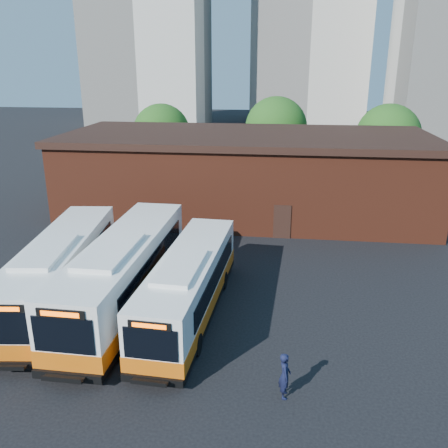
# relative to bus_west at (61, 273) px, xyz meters

# --- Properties ---
(ground) EXTENTS (220.00, 220.00, 0.00)m
(ground) POSITION_rel_bus_west_xyz_m (7.99, -3.25, -1.57)
(ground) COLOR black
(bus_west) EXTENTS (4.02, 12.90, 3.47)m
(bus_west) POSITION_rel_bus_west_xyz_m (0.00, 0.00, 0.00)
(bus_west) COLOR white
(bus_west) RESTS_ON ground
(bus_midwest) EXTENTS (3.08, 13.60, 3.68)m
(bus_midwest) POSITION_rel_bus_west_xyz_m (3.34, 0.03, 0.10)
(bus_midwest) COLOR white
(bus_midwest) RESTS_ON ground
(bus_mideast) EXTENTS (3.06, 11.97, 3.23)m
(bus_mideast) POSITION_rel_bus_west_xyz_m (6.69, -0.53, -0.11)
(bus_mideast) COLOR white
(bus_mideast) RESTS_ON ground
(transit_worker) EXTENTS (0.49, 0.69, 1.80)m
(transit_worker) POSITION_rel_bus_west_xyz_m (11.28, -5.98, -0.67)
(transit_worker) COLOR black
(transit_worker) RESTS_ON ground
(depot_building) EXTENTS (28.60, 12.60, 6.40)m
(depot_building) POSITION_rel_bus_west_xyz_m (7.99, 16.75, 1.68)
(depot_building) COLOR #5F2616
(depot_building) RESTS_ON ground
(tree_west) EXTENTS (6.00, 6.00, 7.65)m
(tree_west) POSITION_rel_bus_west_xyz_m (-2.01, 28.75, 3.07)
(tree_west) COLOR #382314
(tree_west) RESTS_ON ground
(tree_mid) EXTENTS (6.56, 6.56, 8.36)m
(tree_mid) POSITION_rel_bus_west_xyz_m (9.99, 30.75, 3.51)
(tree_mid) COLOR #382314
(tree_mid) RESTS_ON ground
(tree_east) EXTENTS (6.24, 6.24, 7.96)m
(tree_east) POSITION_rel_bus_west_xyz_m (20.99, 27.75, 3.26)
(tree_east) COLOR #382314
(tree_east) RESTS_ON ground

